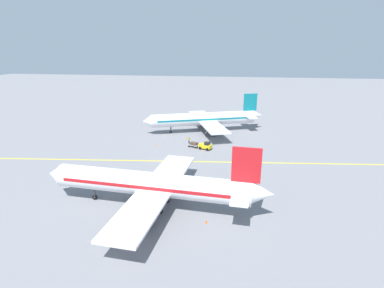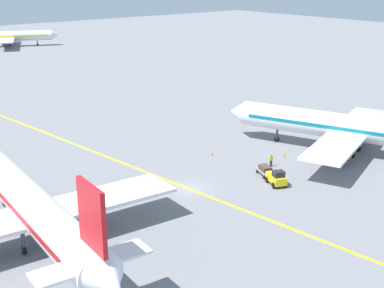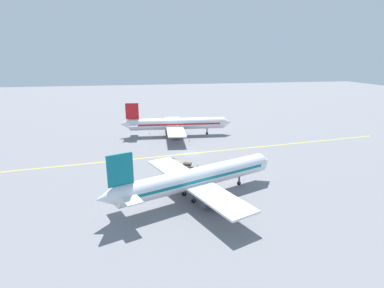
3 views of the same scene
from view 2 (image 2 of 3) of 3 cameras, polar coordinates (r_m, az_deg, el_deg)
name	(u,v)px [view 2 (image 2 of 3)]	position (r m, az deg, el deg)	size (l,w,h in m)	color
ground_plane	(188,188)	(63.35, -0.44, -4.76)	(400.00, 400.00, 0.00)	slate
apron_yellow_centreline	(188,188)	(63.35, -0.44, -4.76)	(0.40, 120.00, 0.01)	yellow
airplane_at_gate	(32,207)	(52.05, -16.66, -6.43)	(28.30, 35.54, 10.60)	white
airplane_adjacent_stand	(346,128)	(77.15, 16.10, 1.68)	(28.02, 34.25, 10.60)	white
airplane_distant_taxiing	(8,36)	(189.48, -19.00, 10.80)	(30.43, 25.00, 9.54)	silver
baggage_tug_white	(277,178)	(64.79, 9.01, -3.59)	(2.63, 3.35, 2.11)	gold
baggage_cart_trailing	(265,170)	(67.61, 7.81, -2.72)	(2.28, 2.94, 1.24)	gray
ground_crew_worker	(271,160)	(70.63, 8.43, -1.69)	(0.55, 0.33, 1.68)	#23232D
traffic_cone_near_nose	(212,153)	(74.25, 2.15, -1.02)	(0.32, 0.32, 0.55)	orange
traffic_cone_mid_apron	(90,209)	(58.65, -10.83, -6.78)	(0.32, 0.32, 0.55)	orange
traffic_cone_by_wingtip	(284,155)	(74.77, 9.82, -1.14)	(0.32, 0.32, 0.55)	orange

